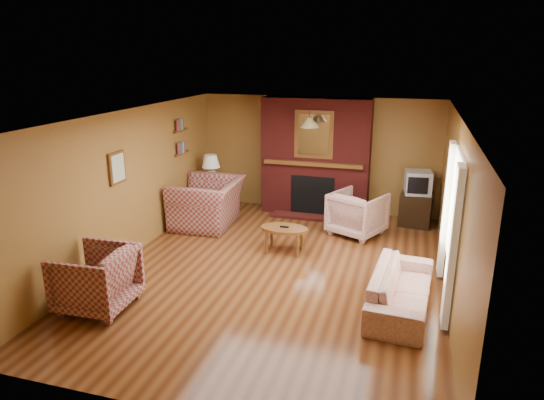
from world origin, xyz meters
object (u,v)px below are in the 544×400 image
(plaid_loveseat, at_px, (208,203))
(table_lamp, at_px, (211,168))
(floral_sofa, at_px, (401,289))
(side_table, at_px, (212,198))
(coffee_table, at_px, (284,231))
(fireplace, at_px, (315,158))
(floral_armchair, at_px, (357,214))
(crt_tv, at_px, (418,182))
(tv_stand, at_px, (415,209))
(plaid_armchair, at_px, (96,279))

(plaid_loveseat, bearing_deg, table_lamp, -165.70)
(floral_sofa, xyz_separation_m, side_table, (-4.00, 3.06, 0.04))
(coffee_table, bearing_deg, fireplace, 88.26)
(side_table, bearing_deg, floral_armchair, -9.02)
(fireplace, height_order, floral_armchair, fireplace)
(fireplace, relative_size, crt_tv, 4.51)
(crt_tv, bearing_deg, fireplace, 174.70)
(table_lamp, distance_m, crt_tv, 4.17)
(floral_armchair, xyz_separation_m, side_table, (-3.12, 0.49, -0.10))
(fireplace, distance_m, side_table, 2.34)
(fireplace, distance_m, floral_armchair, 1.64)
(plaid_loveseat, height_order, tv_stand, plaid_loveseat)
(floral_armchair, relative_size, tv_stand, 1.39)
(plaid_loveseat, bearing_deg, tv_stand, 103.03)
(floral_sofa, distance_m, side_table, 5.04)
(plaid_loveseat, relative_size, plaid_armchair, 1.52)
(plaid_loveseat, relative_size, side_table, 2.27)
(table_lamp, height_order, tv_stand, table_lamp)
(coffee_table, relative_size, crt_tv, 1.51)
(plaid_loveseat, bearing_deg, plaid_armchair, -4.94)
(fireplace, relative_size, plaid_armchair, 2.62)
(table_lamp, bearing_deg, crt_tv, 4.74)
(plaid_loveseat, relative_size, coffee_table, 1.74)
(coffee_table, bearing_deg, plaid_armchair, -126.79)
(plaid_loveseat, relative_size, tv_stand, 2.17)
(fireplace, xyz_separation_m, tv_stand, (2.05, -0.18, -0.86))
(plaid_loveseat, xyz_separation_m, crt_tv, (3.90, 1.13, 0.41))
(plaid_armchair, relative_size, coffee_table, 1.14)
(plaid_loveseat, distance_m, crt_tv, 4.08)
(crt_tv, bearing_deg, table_lamp, -175.26)
(floral_armchair, relative_size, crt_tv, 1.68)
(side_table, height_order, tv_stand, tv_stand)
(fireplace, distance_m, coffee_table, 2.35)
(fireplace, xyz_separation_m, floral_armchair, (1.02, -1.03, -0.78))
(tv_stand, bearing_deg, side_table, -170.37)
(table_lamp, bearing_deg, plaid_armchair, -87.95)
(tv_stand, bearing_deg, fireplace, 179.67)
(fireplace, xyz_separation_m, plaid_loveseat, (-1.85, -1.32, -0.73))
(floral_sofa, xyz_separation_m, crt_tv, (0.15, 3.41, 0.60))
(floral_armchair, bearing_deg, fireplace, -20.46)
(table_lamp, bearing_deg, fireplace, 14.29)
(floral_sofa, bearing_deg, coffee_table, 59.24)
(floral_armchair, bearing_deg, tv_stand, -115.85)
(plaid_loveseat, relative_size, floral_armchair, 1.56)
(plaid_loveseat, bearing_deg, coffee_table, 60.26)
(fireplace, xyz_separation_m, coffee_table, (-0.07, -2.21, -0.80))
(plaid_loveseat, distance_m, floral_sofa, 4.39)
(side_table, xyz_separation_m, crt_tv, (4.15, 0.34, 0.56))
(fireplace, height_order, crt_tv, fireplace)
(floral_sofa, height_order, crt_tv, crt_tv)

